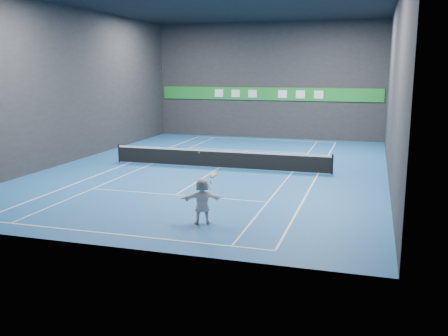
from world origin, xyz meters
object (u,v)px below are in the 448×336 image
(tennis_ball, at_px, (199,153))
(tennis_net, at_px, (219,158))
(player, at_px, (202,201))
(tennis_racket, at_px, (213,177))

(tennis_ball, relative_size, tennis_net, 0.00)
(player, relative_size, tennis_net, 0.13)
(tennis_racket, bearing_deg, player, -173.16)
(player, bearing_deg, tennis_racket, 163.90)
(tennis_ball, bearing_deg, tennis_net, 103.29)
(tennis_racket, bearing_deg, tennis_ball, 174.42)
(tennis_net, height_order, tennis_racket, tennis_racket)
(tennis_net, bearing_deg, player, -76.07)
(player, height_order, tennis_net, player)
(tennis_net, bearing_deg, tennis_racket, -73.84)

